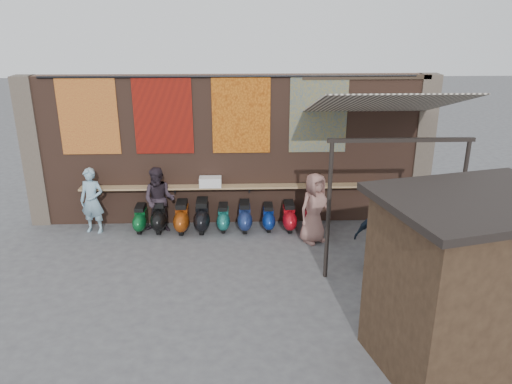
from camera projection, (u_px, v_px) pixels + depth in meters
ground at (230, 265)px, 11.52m from camera, size 70.00×70.00×0.00m
brick_wall at (230, 151)px, 13.37m from camera, size 10.00×0.40×4.00m
pier_left at (34, 152)px, 13.19m from camera, size 0.50×0.50×4.00m
pier_right at (422, 149)px, 13.54m from camera, size 0.50×0.50×4.00m
eating_counter at (231, 187)px, 13.33m from camera, size 8.00×0.32×0.05m
shelf_box at (210, 182)px, 13.23m from camera, size 0.58×0.32×0.26m
tapestry_redgold at (88, 116)px, 12.70m from camera, size 1.50×0.02×2.00m
tapestry_sun at (163, 116)px, 12.76m from camera, size 1.50×0.02×2.00m
tapestry_orange at (241, 115)px, 12.83m from camera, size 1.50×0.02×2.00m
tapestry_multi at (318, 115)px, 12.90m from camera, size 1.50×0.02×2.00m
hang_rail at (229, 76)px, 12.48m from camera, size 9.50×0.06×0.06m
scooter_stool_0 at (141, 218)px, 13.22m from camera, size 0.33×0.72×0.69m
scooter_stool_1 at (160, 216)px, 13.23m from camera, size 0.38×0.85×0.81m
scooter_stool_2 at (182, 217)px, 13.17m from camera, size 0.38×0.84×0.80m
scooter_stool_3 at (202, 216)px, 13.21m from camera, size 0.39×0.87×0.83m
scooter_stool_4 at (223, 218)px, 13.28m from camera, size 0.32×0.72×0.68m
scooter_stool_5 at (245, 216)px, 13.26m from camera, size 0.36×0.80×0.76m
scooter_stool_6 at (268, 217)px, 13.32m from camera, size 0.32×0.71×0.67m
scooter_stool_7 at (289, 216)px, 13.28m from camera, size 0.35×0.78×0.74m
scooter_stool_8 at (310, 217)px, 13.32m from camera, size 0.33×0.73×0.69m
diner_left at (92, 201)px, 12.97m from camera, size 0.71×0.53×1.75m
diner_right at (159, 200)px, 13.03m from camera, size 0.93×0.77×1.75m
shopper_navy at (377, 237)px, 10.97m from camera, size 1.01×0.46×1.69m
shopper_grey at (410, 226)px, 11.62m from camera, size 1.19×1.12×1.62m
shopper_tan at (314, 208)px, 12.41m from camera, size 1.05×0.96×1.81m
market_stall at (467, 288)px, 7.87m from camera, size 3.00×2.52×2.82m
stall_roof at (481, 201)px, 7.36m from camera, size 3.37×2.88×0.12m
stall_sign at (434, 226)px, 8.56m from camera, size 1.17×0.33×0.50m
stall_shelf at (427, 278)px, 8.91m from camera, size 2.12×0.62×0.06m
awning_canvas at (383, 104)px, 11.27m from camera, size 3.20×3.28×0.97m
awning_ledger at (367, 77)px, 12.62m from camera, size 3.30×0.08×0.12m
awning_header at (401, 140)px, 10.02m from camera, size 3.00×0.08×0.08m
awning_post_left at (328, 211)px, 10.49m from camera, size 0.09×0.09×3.10m
awning_post_right at (459, 210)px, 10.59m from camera, size 0.09×0.09×3.10m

